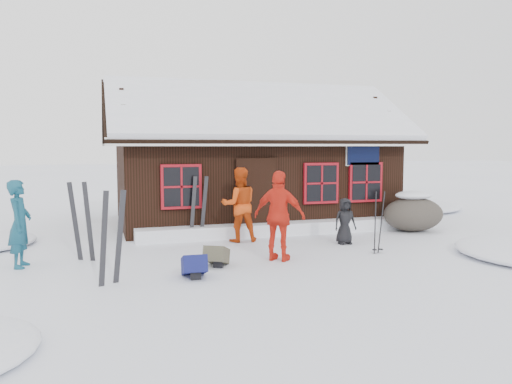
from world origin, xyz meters
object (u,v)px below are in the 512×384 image
at_px(backpack_blue, 194,269).
at_px(boulder, 413,213).
at_px(skier_orange_left, 239,205).
at_px(skier_teal, 20,224).
at_px(ski_poles, 378,223).
at_px(skier_orange_right, 279,216).
at_px(ski_pair_left, 112,239).
at_px(backpack_olive, 216,259).
at_px(skier_crouched, 345,221).

bearing_deg(backpack_blue, boulder, 28.26).
distance_m(skier_orange_left, backpack_blue, 3.61).
height_order(skier_teal, backpack_blue, skier_teal).
distance_m(boulder, ski_poles, 3.36).
bearing_deg(backpack_blue, skier_orange_right, 26.07).
distance_m(ski_pair_left, backpack_olive, 2.22).
bearing_deg(backpack_blue, skier_orange_left, 64.77).
xyz_separation_m(skier_crouched, boulder, (2.70, 1.08, -0.05)).
relative_size(skier_orange_left, ski_poles, 1.30).
bearing_deg(ski_poles, skier_teal, 172.42).
bearing_deg(skier_orange_left, ski_poles, 142.73).
bearing_deg(skier_orange_left, backpack_blue, 64.84).
height_order(skier_orange_left, ski_pair_left, skier_orange_left).
xyz_separation_m(skier_orange_right, ski_poles, (2.35, 0.03, -0.27)).
bearing_deg(skier_orange_right, skier_teal, 29.36).
bearing_deg(boulder, backpack_blue, -155.65).
relative_size(skier_crouched, boulder, 0.65).
bearing_deg(ski_pair_left, skier_teal, 115.92).
distance_m(skier_teal, boulder, 9.97).
relative_size(skier_crouched, backpack_olive, 2.05).
xyz_separation_m(boulder, backpack_olive, (-6.20, -2.35, -0.36)).
height_order(ski_pair_left, backpack_blue, ski_pair_left).
distance_m(skier_crouched, ski_pair_left, 5.85).
relative_size(skier_teal, skier_orange_right, 0.92).
xyz_separation_m(skier_orange_right, skier_crouched, (2.14, 1.20, -0.38)).
relative_size(skier_teal, boulder, 1.00).
bearing_deg(skier_teal, ski_pair_left, -128.93).
xyz_separation_m(boulder, ski_poles, (-2.49, -2.25, 0.16)).
distance_m(skier_teal, skier_orange_left, 4.99).
bearing_deg(backpack_blue, skier_crouched, 29.87).
distance_m(skier_teal, ski_pair_left, 2.46).
bearing_deg(skier_teal, skier_crouched, -80.79).
height_order(skier_orange_left, skier_crouched, skier_orange_left).
relative_size(skier_orange_right, skier_crouched, 1.67).
height_order(backpack_blue, backpack_olive, backpack_blue).
relative_size(skier_crouched, ski_pair_left, 0.67).
bearing_deg(ski_pair_left, backpack_blue, -18.12).
bearing_deg(skier_crouched, backpack_olive, -157.64).
distance_m(skier_crouched, boulder, 2.91).
bearing_deg(skier_orange_right, skier_orange_left, -43.73).
relative_size(ski_pair_left, backpack_blue, 2.96).
height_order(boulder, backpack_blue, boulder).
distance_m(ski_pair_left, backpack_blue, 1.56).
distance_m(skier_orange_left, boulder, 5.08).
height_order(ski_poles, backpack_olive, ski_poles).
relative_size(skier_teal, skier_orange_left, 0.93).
relative_size(skier_orange_right, backpack_blue, 3.31).
bearing_deg(boulder, skier_orange_right, -154.79).
relative_size(ski_poles, backpack_blue, 2.51).
relative_size(skier_teal, skier_crouched, 1.53).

